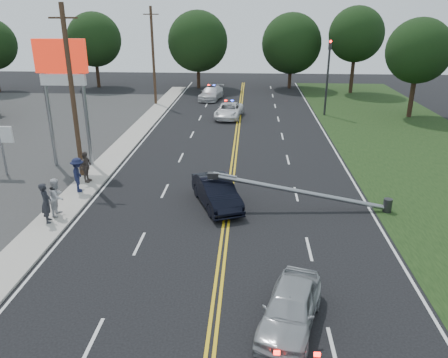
# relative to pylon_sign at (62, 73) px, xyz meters

# --- Properties ---
(ground) EXTENTS (120.00, 120.00, 0.00)m
(ground) POSITION_rel_pylon_sign_xyz_m (10.50, -14.00, -6.00)
(ground) COLOR black
(ground) RESTS_ON ground
(sidewalk) EXTENTS (1.80, 70.00, 0.12)m
(sidewalk) POSITION_rel_pylon_sign_xyz_m (2.10, -4.00, -5.94)
(sidewalk) COLOR #ACA69C
(sidewalk) RESTS_ON ground
(centerline_yellow) EXTENTS (0.36, 80.00, 0.00)m
(centerline_yellow) POSITION_rel_pylon_sign_xyz_m (10.50, -4.00, -5.99)
(centerline_yellow) COLOR gold
(centerline_yellow) RESTS_ON ground
(pylon_sign) EXTENTS (3.20, 0.35, 8.00)m
(pylon_sign) POSITION_rel_pylon_sign_xyz_m (0.00, 0.00, 0.00)
(pylon_sign) COLOR gray
(pylon_sign) RESTS_ON ground
(small_sign) EXTENTS (1.60, 0.14, 3.10)m
(small_sign) POSITION_rel_pylon_sign_xyz_m (-3.50, -2.00, -3.66)
(small_sign) COLOR gray
(small_sign) RESTS_ON ground
(traffic_signal) EXTENTS (0.28, 0.41, 7.05)m
(traffic_signal) POSITION_rel_pylon_sign_xyz_m (18.80, 16.00, -1.79)
(traffic_signal) COLOR #2D2D30
(traffic_signal) RESTS_ON ground
(fallen_streetlight) EXTENTS (9.36, 0.44, 1.91)m
(fallen_streetlight) POSITION_rel_pylon_sign_xyz_m (14.69, -6.00, -5.08)
(fallen_streetlight) COLOR #2D2D30
(fallen_streetlight) RESTS_ON ground
(utility_pole_mid) EXTENTS (1.60, 0.28, 10.00)m
(utility_pole_mid) POSITION_rel_pylon_sign_xyz_m (1.30, -2.00, -0.91)
(utility_pole_mid) COLOR #382619
(utility_pole_mid) RESTS_ON ground
(utility_pole_far) EXTENTS (1.60, 0.28, 10.00)m
(utility_pole_far) POSITION_rel_pylon_sign_xyz_m (1.30, 20.00, -0.91)
(utility_pole_far) COLOR #382619
(utility_pole_far) RESTS_ON ground
(tree_5) EXTENTS (6.83, 6.83, 9.48)m
(tree_5) POSITION_rel_pylon_sign_xyz_m (-8.64, 30.90, 0.06)
(tree_5) COLOR black
(tree_5) RESTS_ON ground
(tree_6) EXTENTS (7.59, 7.59, 9.68)m
(tree_6) POSITION_rel_pylon_sign_xyz_m (4.70, 31.09, -0.12)
(tree_6) COLOR black
(tree_6) RESTS_ON ground
(tree_7) EXTENTS (7.55, 7.55, 9.41)m
(tree_7) POSITION_rel_pylon_sign_xyz_m (16.62, 31.75, -0.37)
(tree_7) COLOR black
(tree_7) RESTS_ON ground
(tree_8) EXTENTS (6.47, 6.47, 10.15)m
(tree_8) POSITION_rel_pylon_sign_xyz_m (23.92, 28.67, 0.91)
(tree_8) COLOR black
(tree_8) RESTS_ON ground
(tree_9) EXTENTS (5.88, 5.88, 9.06)m
(tree_9) POSITION_rel_pylon_sign_xyz_m (26.81, 15.77, 0.11)
(tree_9) COLOR black
(tree_9) RESTS_ON ground
(crashed_sedan) EXTENTS (3.13, 4.80, 1.49)m
(crashed_sedan) POSITION_rel_pylon_sign_xyz_m (9.88, -5.74, -5.25)
(crashed_sedan) COLOR black
(crashed_sedan) RESTS_ON ground
(waiting_sedan) EXTENTS (2.70, 4.34, 1.38)m
(waiting_sedan) POSITION_rel_pylon_sign_xyz_m (12.97, -14.95, -5.31)
(waiting_sedan) COLOR #A4A8AC
(waiting_sedan) RESTS_ON ground
(emergency_a) EXTENTS (2.79, 5.11, 1.36)m
(emergency_a) POSITION_rel_pylon_sign_xyz_m (9.53, 14.31, -5.32)
(emergency_a) COLOR white
(emergency_a) RESTS_ON ground
(emergency_b) EXTENTS (2.92, 5.37, 1.48)m
(emergency_b) POSITION_rel_pylon_sign_xyz_m (7.08, 23.23, -5.26)
(emergency_b) COLOR silver
(emergency_b) RESTS_ON ground
(bystander_a) EXTENTS (0.70, 0.84, 1.97)m
(bystander_a) POSITION_rel_pylon_sign_xyz_m (2.01, -8.36, -4.89)
(bystander_a) COLOR #23242A
(bystander_a) RESTS_ON sidewalk
(bystander_b) EXTENTS (0.75, 0.95, 1.89)m
(bystander_b) POSITION_rel_pylon_sign_xyz_m (2.19, -7.55, -4.93)
(bystander_b) COLOR silver
(bystander_b) RESTS_ON sidewalk
(bystander_c) EXTENTS (1.07, 1.42, 1.95)m
(bystander_c) POSITION_rel_pylon_sign_xyz_m (2.13, -4.59, -4.90)
(bystander_c) COLOR #171C3B
(bystander_c) RESTS_ON sidewalk
(bystander_d) EXTENTS (0.65, 1.15, 1.85)m
(bystander_d) POSITION_rel_pylon_sign_xyz_m (2.02, -3.14, -4.95)
(bystander_d) COLOR #534742
(bystander_d) RESTS_ON sidewalk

